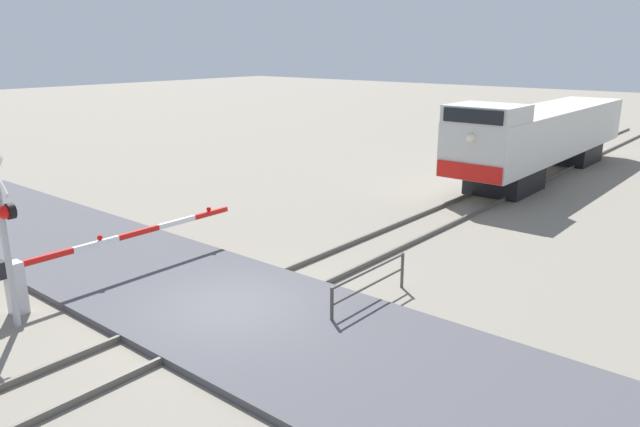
% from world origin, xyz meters
% --- Properties ---
extents(ground_plane, '(160.00, 160.00, 0.00)m').
position_xyz_m(ground_plane, '(0.00, 0.00, 0.00)').
color(ground_plane, gray).
extents(rail_track_left, '(0.08, 80.00, 0.15)m').
position_xyz_m(rail_track_left, '(-0.72, 0.00, 0.07)').
color(rail_track_left, '#59544C').
rests_on(rail_track_left, ground_plane).
extents(rail_track_right, '(0.08, 80.00, 0.15)m').
position_xyz_m(rail_track_right, '(0.72, 0.00, 0.07)').
color(rail_track_right, '#59544C').
rests_on(rail_track_right, ground_plane).
extents(road_surface, '(36.00, 5.03, 0.17)m').
position_xyz_m(road_surface, '(0.00, 0.00, 0.08)').
color(road_surface, '#47474C').
rests_on(road_surface, ground_plane).
extents(locomotive, '(2.79, 15.89, 3.84)m').
position_xyz_m(locomotive, '(0.00, 19.68, 1.95)').
color(locomotive, black).
rests_on(locomotive, ground_plane).
extents(crossing_signal, '(1.18, 0.33, 3.96)m').
position_xyz_m(crossing_signal, '(-3.10, -3.59, 2.45)').
color(crossing_signal, '#ADADB2').
rests_on(crossing_signal, ground_plane).
extents(crossing_gate, '(0.36, 7.02, 1.37)m').
position_xyz_m(crossing_gate, '(-3.78, -2.21, 0.87)').
color(crossing_gate, silver).
rests_on(crossing_gate, ground_plane).
extents(guard_railing, '(0.08, 2.98, 0.95)m').
position_xyz_m(guard_railing, '(2.30, 2.34, 0.63)').
color(guard_railing, '#4C4742').
rests_on(guard_railing, ground_plane).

